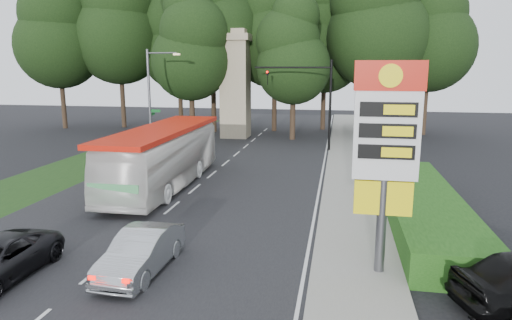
% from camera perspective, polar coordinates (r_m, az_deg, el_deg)
% --- Properties ---
extents(ground, '(120.00, 120.00, 0.00)m').
position_cam_1_polar(ground, '(16.07, -20.19, -13.67)').
color(ground, black).
rests_on(ground, ground).
extents(road_surface, '(14.00, 80.00, 0.02)m').
position_cam_1_polar(road_surface, '(26.45, -7.01, -3.07)').
color(road_surface, black).
rests_on(road_surface, ground).
extents(sidewalk_right, '(3.00, 80.00, 0.12)m').
position_cam_1_polar(sidewalk_right, '(25.28, 11.75, -3.80)').
color(sidewalk_right, gray).
rests_on(sidewalk_right, ground).
extents(grass_verge_left, '(5.00, 50.00, 0.02)m').
position_cam_1_polar(grass_verge_left, '(35.58, -18.83, 0.19)').
color(grass_verge_left, '#193814').
rests_on(grass_verge_left, ground).
extents(hedge, '(3.00, 14.00, 1.20)m').
position_cam_1_polar(hedge, '(21.60, 20.03, -5.43)').
color(hedge, '#1C4713').
rests_on(hedge, ground).
extents(gas_station_pylon, '(2.10, 0.45, 6.85)m').
position_cam_1_polar(gas_station_pylon, '(14.63, 15.97, 2.43)').
color(gas_station_pylon, '#59595E').
rests_on(gas_station_pylon, ground).
extents(traffic_signal_mast, '(6.10, 0.35, 7.20)m').
position_cam_1_polar(traffic_signal_mast, '(36.50, 7.21, 8.38)').
color(traffic_signal_mast, black).
rests_on(traffic_signal_mast, ground).
extents(streetlight_signs, '(2.75, 0.98, 8.00)m').
position_cam_1_polar(streetlight_signs, '(37.49, -12.89, 7.91)').
color(streetlight_signs, '#59595E').
rests_on(streetlight_signs, ground).
extents(monument, '(3.00, 3.00, 10.05)m').
position_cam_1_polar(monument, '(43.53, -2.59, 9.53)').
color(monument, tan).
rests_on(monument, ground).
extents(tree_far_west, '(8.96, 8.96, 17.60)m').
position_cam_1_polar(tree_far_west, '(54.42, -23.61, 14.90)').
color(tree_far_west, '#2D2116').
rests_on(tree_far_west, ground).
extents(tree_west_mid, '(9.80, 9.80, 19.25)m').
position_cam_1_polar(tree_west_mid, '(53.25, -16.86, 16.53)').
color(tree_west_mid, '#2D2116').
rests_on(tree_west_mid, ground).
extents(tree_west_near, '(8.40, 8.40, 16.50)m').
position_cam_1_polar(tree_west_near, '(52.59, -9.68, 15.09)').
color(tree_west_near, '#2D2116').
rests_on(tree_west_near, ground).
extents(tree_center_left, '(10.08, 10.08, 19.80)m').
position_cam_1_polar(tree_center_left, '(47.45, -5.53, 18.03)').
color(tree_center_left, '#2D2116').
rests_on(tree_center_left, ground).
extents(tree_center_right, '(9.24, 9.24, 18.15)m').
position_cam_1_polar(tree_center_right, '(48.07, 2.39, 16.78)').
color(tree_center_right, '#2D2116').
rests_on(tree_center_right, ground).
extents(tree_east_near, '(8.12, 8.12, 15.95)m').
position_cam_1_polar(tree_east_near, '(49.52, 8.65, 14.96)').
color(tree_east_near, '#2D2116').
rests_on(tree_east_near, ground).
extents(tree_east_mid, '(9.52, 9.52, 18.70)m').
position_cam_1_polar(tree_east_mid, '(45.75, 15.10, 17.10)').
color(tree_east_mid, '#2D2116').
rests_on(tree_east_mid, ground).
extents(tree_far_east, '(8.68, 8.68, 17.05)m').
position_cam_1_polar(tree_far_east, '(48.25, 20.98, 15.24)').
color(tree_far_east, '#2D2116').
rests_on(tree_far_east, ground).
extents(tree_monument_left, '(7.28, 7.28, 14.30)m').
position_cam_1_polar(tree_monument_left, '(43.66, -8.22, 14.12)').
color(tree_monument_left, '#2D2116').
rests_on(tree_monument_left, ground).
extents(tree_monument_right, '(6.72, 6.72, 13.20)m').
position_cam_1_polar(tree_monument_right, '(42.13, 4.73, 13.39)').
color(tree_monument_right, '#2D2116').
rests_on(tree_monument_right, ground).
extents(transit_bus, '(3.05, 12.14, 3.37)m').
position_cam_1_polar(transit_bus, '(25.98, -11.47, 0.31)').
color(transit_bus, white).
rests_on(transit_bus, ground).
extents(sedan_silver, '(1.60, 4.28, 1.40)m').
position_cam_1_polar(sedan_silver, '(15.73, -14.16, -11.06)').
color(sedan_silver, '#A9ADB1').
rests_on(sedan_silver, ground).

